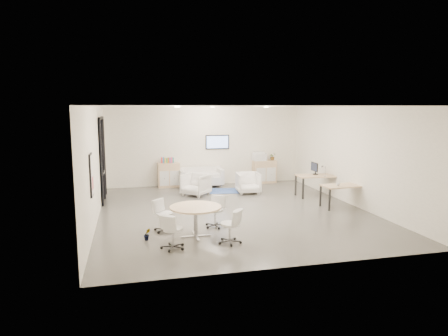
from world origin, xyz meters
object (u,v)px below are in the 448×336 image
at_px(desk_rear, 317,177).
at_px(round_table, 196,210).
at_px(sideboard_left, 169,175).
at_px(armchair_right, 248,182).
at_px(loveseat, 201,178).
at_px(sideboard_right, 264,172).
at_px(armchair_left, 196,183).
at_px(desk_front, 344,187).

relative_size(desk_rear, round_table, 1.21).
distance_m(sideboard_left, armchair_right, 3.33).
relative_size(sideboard_left, loveseat, 0.56).
xyz_separation_m(sideboard_left, armchair_right, (2.75, -1.87, -0.06)).
relative_size(armchair_right, desk_rear, 0.56).
height_order(sideboard_right, desk_rear, sideboard_right).
xyz_separation_m(sideboard_right, desk_rear, (0.97, -2.93, 0.21)).
bearing_deg(desk_rear, armchair_left, 169.90).
bearing_deg(desk_front, desk_rear, 89.29).
bearing_deg(loveseat, desk_rear, -37.57).
distance_m(sideboard_right, desk_rear, 3.09).
distance_m(sideboard_right, desk_front, 4.74).
relative_size(loveseat, desk_front, 1.22).
xyz_separation_m(loveseat, desk_front, (3.83, -4.43, 0.30)).
height_order(desk_rear, round_table, round_table).
relative_size(desk_front, round_table, 1.13).
xyz_separation_m(armchair_right, desk_rear, (2.25, -1.07, 0.26)).
bearing_deg(desk_front, sideboard_right, 99.42).
relative_size(sideboard_left, armchair_left, 1.12).
xyz_separation_m(desk_rear, round_table, (-4.99, -3.49, -0.00)).
height_order(loveseat, armchair_right, armchair_right).
xyz_separation_m(loveseat, desk_rear, (3.75, -2.75, 0.34)).
distance_m(sideboard_right, round_table, 7.58).
bearing_deg(sideboard_left, armchair_left, -65.75).
xyz_separation_m(desk_rear, desk_front, (0.08, -1.68, -0.04)).
height_order(sideboard_left, desk_rear, sideboard_left).
bearing_deg(desk_front, round_table, -163.81).
xyz_separation_m(armchair_right, round_table, (-2.74, -4.56, 0.26)).
bearing_deg(armchair_left, armchair_right, 40.36).
xyz_separation_m(armchair_left, armchair_right, (1.96, -0.11, -0.01)).
xyz_separation_m(armchair_left, round_table, (-0.78, -4.67, 0.25)).
bearing_deg(loveseat, desk_front, -50.51).
distance_m(loveseat, desk_front, 5.86).
xyz_separation_m(armchair_left, desk_front, (4.29, -2.86, 0.22)).
bearing_deg(sideboard_right, armchair_right, -124.49).
height_order(desk_front, round_table, round_table).
bearing_deg(armchair_left, sideboard_right, 72.00).
bearing_deg(sideboard_left, armchair_right, -34.22).
height_order(armchair_left, desk_rear, armchair_left).
height_order(armchair_left, round_table, armchair_left).
bearing_deg(desk_front, loveseat, 127.38).
height_order(sideboard_left, desk_front, sideboard_left).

